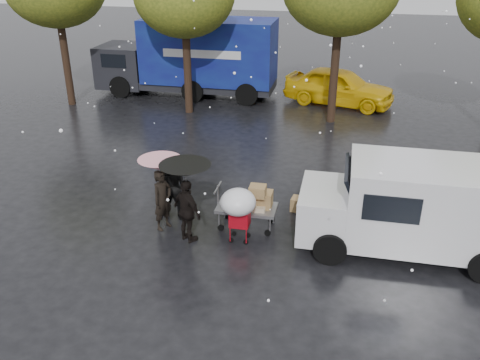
% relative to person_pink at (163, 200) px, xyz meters
% --- Properties ---
extents(ground, '(90.00, 90.00, 0.00)m').
position_rel_person_pink_xyz_m(ground, '(1.23, -0.55, -0.80)').
color(ground, black).
rests_on(ground, ground).
extents(person_pink, '(0.59, 0.69, 1.59)m').
position_rel_person_pink_xyz_m(person_pink, '(0.00, 0.00, 0.00)').
color(person_pink, black).
rests_on(person_pink, ground).
extents(person_middle, '(0.93, 0.76, 1.78)m').
position_rel_person_pink_xyz_m(person_middle, '(0.09, 0.51, 0.09)').
color(person_middle, black).
rests_on(person_middle, ground).
extents(person_black, '(1.00, 0.87, 1.62)m').
position_rel_person_pink_xyz_m(person_black, '(0.79, -0.45, 0.01)').
color(person_black, black).
rests_on(person_black, ground).
extents(umbrella_pink, '(1.07, 1.07, 1.91)m').
position_rel_person_pink_xyz_m(umbrella_pink, '(0.00, 0.00, 0.96)').
color(umbrella_pink, '#4C4C4C').
rests_on(umbrella_pink, ground).
extents(umbrella_black, '(1.22, 1.22, 2.03)m').
position_rel_person_pink_xyz_m(umbrella_black, '(0.79, -0.45, 1.08)').
color(umbrella_black, '#4C4C4C').
rests_on(umbrella_black, ground).
extents(vendor_cart, '(1.52, 0.80, 1.27)m').
position_rel_person_pink_xyz_m(vendor_cart, '(2.13, 0.48, -0.07)').
color(vendor_cart, slate).
rests_on(vendor_cart, ground).
extents(shopping_cart, '(0.84, 0.84, 1.46)m').
position_rel_person_pink_xyz_m(shopping_cart, '(2.01, -0.33, 0.27)').
color(shopping_cart, red).
rests_on(shopping_cart, ground).
extents(white_van, '(4.91, 2.18, 2.20)m').
position_rel_person_pink_xyz_m(white_van, '(6.02, 0.26, 0.36)').
color(white_van, white).
rests_on(white_van, ground).
extents(blue_truck, '(8.30, 2.60, 3.50)m').
position_rel_person_pink_xyz_m(blue_truck, '(-2.88, 12.07, 0.96)').
color(blue_truck, '#0F0C62').
rests_on(blue_truck, ground).
extents(box_ground_near, '(0.51, 0.45, 0.39)m').
position_rel_person_pink_xyz_m(box_ground_near, '(4.16, -0.28, -0.60)').
color(box_ground_near, brown).
rests_on(box_ground_near, ground).
extents(box_ground_far, '(0.52, 0.43, 0.37)m').
position_rel_person_pink_xyz_m(box_ground_far, '(3.30, 1.65, -0.61)').
color(box_ground_far, brown).
rests_on(box_ground_far, ground).
extents(yellow_taxi, '(5.13, 3.13, 1.63)m').
position_rel_person_pink_xyz_m(yellow_taxi, '(3.92, 11.89, 0.02)').
color(yellow_taxi, yellow).
rests_on(yellow_taxi, ground).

